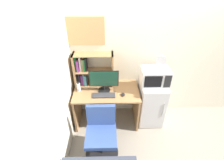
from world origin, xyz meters
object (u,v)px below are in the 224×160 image
(monitor, at_px, (104,80))
(microwave, at_px, (155,77))
(hutch_bookshelf, at_px, (88,69))
(wall_corkboard, at_px, (82,31))
(keyboard, at_px, (104,95))
(computer_mouse, at_px, (123,95))
(mini_fridge, at_px, (151,102))
(water_bottle, at_px, (79,87))
(desk_chair, at_px, (101,136))
(desk_fan, at_px, (161,62))

(monitor, distance_m, microwave, 0.89)
(hutch_bookshelf, bearing_deg, wall_corkboard, 114.14)
(keyboard, xyz_separation_m, computer_mouse, (0.33, 0.01, 0.01))
(computer_mouse, bearing_deg, keyboard, -178.94)
(wall_corkboard, bearing_deg, monitor, -43.07)
(computer_mouse, bearing_deg, mini_fridge, 16.59)
(hutch_bookshelf, bearing_deg, microwave, -9.51)
(water_bottle, xyz_separation_m, mini_fridge, (1.34, 0.02, -0.40))
(microwave, bearing_deg, wall_corkboard, 166.41)
(monitor, distance_m, keyboard, 0.26)
(water_bottle, height_order, microwave, microwave)
(microwave, xyz_separation_m, desk_chair, (-0.93, -0.72, -0.65))
(mini_fridge, height_order, microwave, microwave)
(keyboard, xyz_separation_m, wall_corkboard, (-0.33, 0.47, 0.97))
(keyboard, height_order, desk_chair, desk_chair)
(monitor, bearing_deg, microwave, 1.31)
(computer_mouse, height_order, microwave, microwave)
(hutch_bookshelf, relative_size, microwave, 1.46)
(desk_fan, bearing_deg, keyboard, -169.79)
(water_bottle, height_order, wall_corkboard, wall_corkboard)
(computer_mouse, distance_m, microwave, 0.64)
(hutch_bookshelf, distance_m, desk_chair, 1.18)
(water_bottle, distance_m, desk_chair, 0.93)
(computer_mouse, relative_size, wall_corkboard, 0.12)
(mini_fridge, bearing_deg, hutch_bookshelf, 170.34)
(microwave, xyz_separation_m, wall_corkboard, (-1.23, 0.30, 0.71))
(desk_chair, bearing_deg, desk_fan, 35.90)
(water_bottle, xyz_separation_m, desk_fan, (1.39, 0.02, 0.48))
(water_bottle, relative_size, microwave, 0.38)
(desk_chair, bearing_deg, microwave, 37.59)
(hutch_bookshelf, bearing_deg, mini_fridge, -9.66)
(computer_mouse, relative_size, desk_fan, 0.34)
(monitor, bearing_deg, wall_corkboard, 136.93)
(monitor, xyz_separation_m, desk_chair, (-0.04, -0.70, -0.60))
(keyboard, height_order, wall_corkboard, wall_corkboard)
(monitor, distance_m, water_bottle, 0.47)
(keyboard, height_order, desk_fan, desk_fan)
(mini_fridge, bearing_deg, keyboard, -169.05)
(computer_mouse, bearing_deg, hutch_bookshelf, 149.49)
(microwave, height_order, desk_fan, desk_fan)
(hutch_bookshelf, bearing_deg, computer_mouse, -30.51)
(computer_mouse, xyz_separation_m, desk_fan, (0.61, 0.16, 0.55))
(computer_mouse, bearing_deg, wall_corkboard, 145.09)
(hutch_bookshelf, bearing_deg, desk_fan, -9.39)
(mini_fridge, bearing_deg, desk_fan, -3.10)
(monitor, xyz_separation_m, keyboard, (-0.00, -0.16, -0.21))
(desk_chair, relative_size, wall_corkboard, 1.19)
(mini_fridge, xyz_separation_m, wall_corkboard, (-1.23, 0.30, 1.29))
(microwave, distance_m, desk_fan, 0.30)
(monitor, bearing_deg, keyboard, -91.70)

